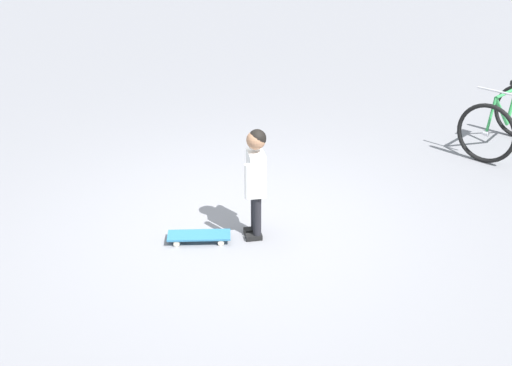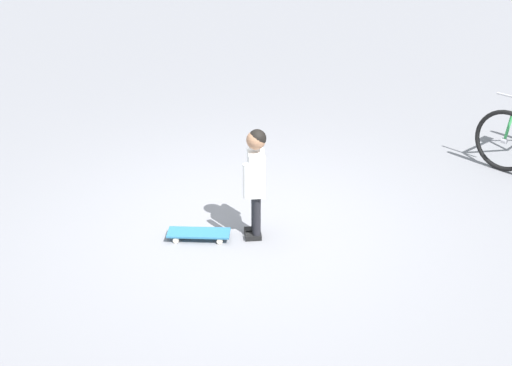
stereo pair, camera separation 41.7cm
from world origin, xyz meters
The scene contains 3 objects.
ground_plane centered at (0.00, 0.00, 0.00)m, with size 50.00×50.00×0.00m, color gray.
child_person centered at (-0.13, -0.19, 0.66)m, with size 0.41×0.27×1.06m.
skateboard centered at (-0.42, 0.25, 0.06)m, with size 0.42×0.60×0.07m.
Camera 2 is at (-4.57, -2.58, 3.04)m, focal length 44.16 mm.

